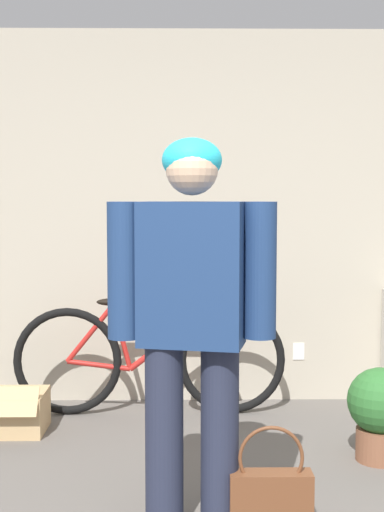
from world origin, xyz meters
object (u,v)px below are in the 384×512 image
object	(u,v)px
cardboard_box	(16,412)
potted_plant	(380,410)
person	(192,307)
bicycle	(150,358)
handbag	(271,498)

from	to	relation	value
cardboard_box	potted_plant	size ratio (longest dim) A/B	0.80
person	bicycle	bearing A→B (deg)	111.13
cardboard_box	handbag	bearing A→B (deg)	-44.02
person	potted_plant	distance (m)	1.49
cardboard_box	bicycle	bearing A→B (deg)	23.80
person	bicycle	xyz separation A→B (m)	(-0.26, 1.66, -0.60)
person	cardboard_box	distance (m)	1.89
bicycle	cardboard_box	world-z (taller)	bicycle
bicycle	potted_plant	world-z (taller)	bicycle
person	potted_plant	size ratio (longest dim) A/B	3.29
bicycle	handbag	bearing A→B (deg)	-71.61
person	handbag	distance (m)	0.89
handbag	potted_plant	size ratio (longest dim) A/B	0.93
person	potted_plant	world-z (taller)	person
handbag	person	bearing A→B (deg)	170.67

